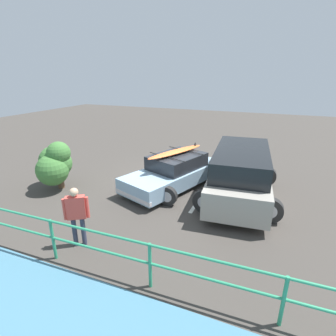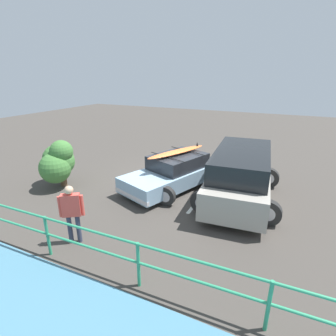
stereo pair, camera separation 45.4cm
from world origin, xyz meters
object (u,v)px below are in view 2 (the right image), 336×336
Objects in this scene: suv_car at (241,174)px; person_bystander at (72,209)px; sedan_car at (176,172)px; bush_near_left at (58,162)px.

person_bystander is (3.32, 4.35, 0.04)m from suv_car.
suv_car reaches higher than person_bystander.
sedan_car is at bearing -1.13° from suv_car.
person_bystander is at bearing 78.61° from sedan_car.
bush_near_left is at bearing 15.69° from suv_car.
sedan_car is 2.90× the size of person_bystander.
sedan_car is 0.92× the size of suv_car.
bush_near_left reaches higher than sedan_car.
bush_near_left is at bearing -38.88° from person_bystander.
suv_car is at bearing -164.31° from bush_near_left.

